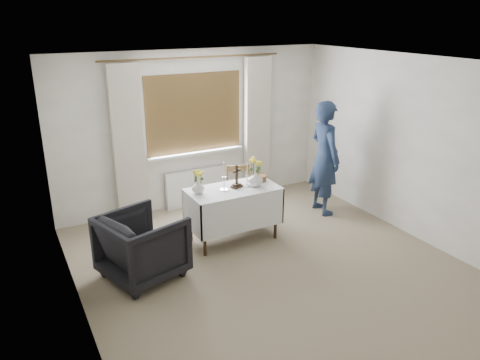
% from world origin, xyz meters
% --- Properties ---
extents(ground, '(5.00, 5.00, 0.00)m').
position_xyz_m(ground, '(0.00, 0.00, 0.00)').
color(ground, gray).
rests_on(ground, ground).
extents(altar_table, '(1.24, 0.64, 0.76)m').
position_xyz_m(altar_table, '(-0.07, 1.00, 0.38)').
color(altar_table, white).
rests_on(altar_table, ground).
extents(wooden_chair, '(0.50, 0.50, 0.83)m').
position_xyz_m(wooden_chair, '(0.32, 1.57, 0.41)').
color(wooden_chair, brown).
rests_on(wooden_chair, ground).
extents(armchair, '(1.10, 1.08, 0.80)m').
position_xyz_m(armchair, '(-1.47, 0.64, 0.40)').
color(armchair, black).
rests_on(armchair, ground).
extents(person, '(0.48, 0.69, 1.78)m').
position_xyz_m(person, '(1.63, 1.23, 0.89)').
color(person, '#21334F').
rests_on(person, ground).
extents(radiator, '(1.10, 0.10, 0.60)m').
position_xyz_m(radiator, '(0.00, 2.42, 0.30)').
color(radiator, silver).
rests_on(radiator, ground).
extents(wooden_cross, '(0.18, 0.15, 0.32)m').
position_xyz_m(wooden_cross, '(-0.01, 1.02, 0.92)').
color(wooden_cross, black).
rests_on(wooden_cross, altar_table).
extents(candlestick_left, '(0.15, 0.15, 0.39)m').
position_xyz_m(candlestick_left, '(-0.21, 1.01, 0.96)').
color(candlestick_left, silver).
rests_on(candlestick_left, altar_table).
extents(candlestick_right, '(0.12, 0.12, 0.33)m').
position_xyz_m(candlestick_right, '(0.14, 0.99, 0.93)').
color(candlestick_right, silver).
rests_on(candlestick_right, altar_table).
extents(flower_vase_left, '(0.22, 0.22, 0.18)m').
position_xyz_m(flower_vase_left, '(-0.56, 1.06, 0.85)').
color(flower_vase_left, silver).
rests_on(flower_vase_left, altar_table).
extents(flower_vase_right, '(0.26, 0.26, 0.21)m').
position_xyz_m(flower_vase_right, '(0.24, 0.94, 0.87)').
color(flower_vase_right, silver).
rests_on(flower_vase_right, altar_table).
extents(wicker_basket, '(0.27, 0.27, 0.08)m').
position_xyz_m(wicker_basket, '(0.40, 1.11, 0.80)').
color(wicker_basket, brown).
rests_on(wicker_basket, altar_table).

